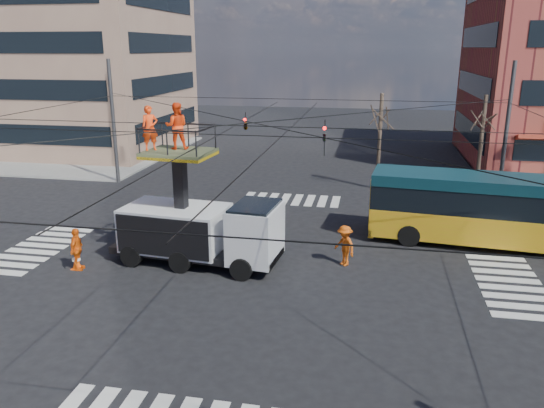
{
  "coord_description": "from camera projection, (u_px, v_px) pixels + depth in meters",
  "views": [
    {
      "loc": [
        4.51,
        -19.89,
        8.69
      ],
      "look_at": [
        0.49,
        1.33,
        2.28
      ],
      "focal_mm": 35.0,
      "sensor_mm": 36.0,
      "label": 1
    }
  ],
  "objects": [
    {
      "name": "traffic_cone",
      "position": [
        76.0,
        261.0,
        21.55
      ],
      "size": [
        0.36,
        0.36,
        0.63
      ],
      "primitive_type": "cone",
      "color": "#FF530A",
      "rests_on": "ground"
    },
    {
      "name": "tree_b",
      "position": [
        484.0,
        118.0,
        31.45
      ],
      "size": [
        2.0,
        2.0,
        6.0
      ],
      "color": "#382B21",
      "rests_on": "ground"
    },
    {
      "name": "sidewalk_nw",
      "position": [
        69.0,
        152.0,
        45.52
      ],
      "size": [
        18.0,
        18.0,
        0.12
      ],
      "primitive_type": "cube",
      "color": "slate",
      "rests_on": "ground"
    },
    {
      "name": "utility_truck",
      "position": [
        200.0,
        214.0,
        21.67
      ],
      "size": [
        7.19,
        3.2,
        6.59
      ],
      "rotation": [
        0.0,
        0.0,
        -0.1
      ],
      "color": "black",
      "rests_on": "ground"
    },
    {
      "name": "overhead_network",
      "position": [
        254.0,
        162.0,
        21.18
      ],
      "size": [
        24.24,
        24.24,
        8.0
      ],
      "color": "#2D2D30",
      "rests_on": "ground"
    },
    {
      "name": "crosswalks",
      "position": [
        254.0,
        265.0,
        22.01
      ],
      "size": [
        22.4,
        22.4,
        0.02
      ],
      "primitive_type": null,
      "color": "silver",
      "rests_on": "ground"
    },
    {
      "name": "city_bus",
      "position": [
        510.0,
        210.0,
        23.56
      ],
      "size": [
        12.35,
        3.86,
        3.2
      ],
      "rotation": [
        0.0,
        0.0,
        -0.11
      ],
      "color": "gold",
      "rests_on": "ground"
    },
    {
      "name": "worker_ground",
      "position": [
        77.0,
        249.0,
        21.31
      ],
      "size": [
        0.58,
        1.08,
        1.76
      ],
      "primitive_type": "imported",
      "rotation": [
        0.0,
        0.0,
        1.72
      ],
      "color": "#E0560E",
      "rests_on": "ground"
    },
    {
      "name": "ground",
      "position": [
        254.0,
        265.0,
        22.01
      ],
      "size": [
        120.0,
        120.0,
        0.0
      ],
      "primitive_type": "plane",
      "color": "black",
      "rests_on": "ground"
    },
    {
      "name": "flagger",
      "position": [
        345.0,
        246.0,
        21.77
      ],
      "size": [
        1.22,
        1.24,
        1.71
      ],
      "primitive_type": "imported",
      "rotation": [
        0.0,
        0.0,
        -0.81
      ],
      "color": "#EE590F",
      "rests_on": "ground"
    },
    {
      "name": "tree_a",
      "position": [
        381.0,
        116.0,
        32.52
      ],
      "size": [
        2.0,
        2.0,
        6.0
      ],
      "color": "#382B21",
      "rests_on": "ground"
    }
  ]
}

